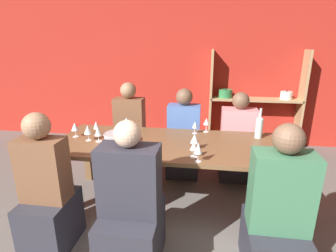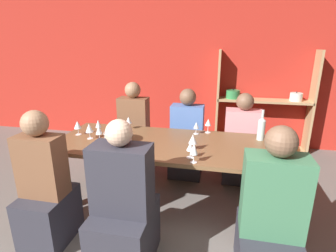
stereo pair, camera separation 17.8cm
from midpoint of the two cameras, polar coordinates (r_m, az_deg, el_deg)
name	(u,v)px [view 2 (the right image)]	position (r m, az deg, el deg)	size (l,w,h in m)	color
wall_back_red	(198,66)	(4.66, 7.64, 12.76)	(8.80, 0.06, 2.70)	red
shelf_unit	(260,115)	(4.62, 20.44, 2.34)	(1.50, 0.30, 1.64)	tan
dining_table	(166,149)	(2.78, 1.41, -5.13)	(2.35, 0.96, 0.73)	brown
mixing_bowl	(118,136)	(2.79, -9.09, -2.27)	(0.29, 0.29, 0.11)	#B7BABC
wine_bottle_green	(261,128)	(2.99, 21.28, -0.46)	(0.08, 0.08, 0.33)	#B2C6C1
wine_glass_white_a	(196,126)	(3.00, 7.85, 0.03)	(0.06, 0.06, 0.14)	white
wine_glass_white_b	(98,124)	(3.06, -13.34, 0.38)	(0.07, 0.07, 0.17)	white
wine_glass_red_a	(129,139)	(2.49, -6.50, -2.83)	(0.08, 0.08, 0.19)	white
wine_glass_red_b	(78,125)	(3.09, -17.54, 0.16)	(0.08, 0.08, 0.16)	white
wine_glass_empty_a	(129,120)	(3.17, -7.00, 1.23)	(0.08, 0.08, 0.15)	white
wine_glass_red_c	(193,139)	(2.55, 7.44, -2.95)	(0.08, 0.08, 0.16)	white
wine_glass_red_d	(190,147)	(2.37, 7.06, -4.62)	(0.07, 0.07, 0.15)	white
wine_glass_red_e	(208,123)	(3.06, 10.40, 0.68)	(0.07, 0.07, 0.17)	white
wine_glass_empty_b	(99,130)	(2.86, -13.10, -0.89)	(0.07, 0.07, 0.16)	white
wine_glass_red_f	(194,149)	(2.27, 7.94, -5.11)	(0.07, 0.07, 0.18)	white
wine_glass_empty_c	(89,128)	(2.92, -15.12, -0.48)	(0.08, 0.08, 0.17)	white
person_near_a	(124,215)	(2.18, -7.19, -18.65)	(0.45, 0.56, 1.21)	#2D2D38
person_far_a	(187,144)	(3.57, 5.54, -3.83)	(0.42, 0.53, 1.17)	#2D2D38
person_near_b	(46,195)	(2.56, -23.17, -13.70)	(0.38, 0.48, 1.22)	#2D2D38
person_far_b	(241,148)	(3.59, 16.97, -4.69)	(0.45, 0.56, 1.14)	#2D2D38
person_near_c	(269,228)	(2.19, 23.51, -19.76)	(0.43, 0.53, 1.22)	#2D2D38
person_far_c	(135,137)	(3.75, -5.94, -2.37)	(0.40, 0.51, 1.23)	#2D2D38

